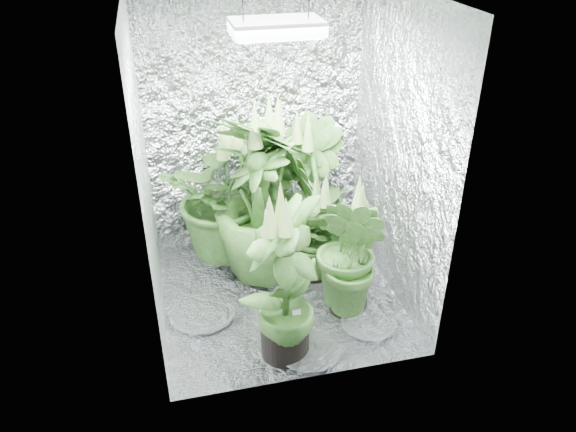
{
  "coord_description": "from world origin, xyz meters",
  "views": [
    {
      "loc": [
        -0.66,
        -3.08,
        2.47
      ],
      "look_at": [
        0.07,
        0.0,
        0.63
      ],
      "focal_mm": 35.0,
      "sensor_mm": 36.0,
      "label": 1
    }
  ],
  "objects_px": {
    "plant_c": "(309,195)",
    "plant_a": "(225,193)",
    "plant_d": "(263,199)",
    "plant_e": "(314,230)",
    "circulation_fan": "(355,256)",
    "grow_lamp": "(276,28)",
    "plant_g": "(351,254)",
    "plant_f": "(285,281)",
    "plant_b": "(269,192)"
  },
  "relations": [
    {
      "from": "grow_lamp",
      "to": "plant_c",
      "type": "height_order",
      "value": "grow_lamp"
    },
    {
      "from": "plant_a",
      "to": "plant_d",
      "type": "distance_m",
      "value": 0.41
    },
    {
      "from": "plant_c",
      "to": "grow_lamp",
      "type": "bearing_deg",
      "value": -127.57
    },
    {
      "from": "grow_lamp",
      "to": "circulation_fan",
      "type": "height_order",
      "value": "grow_lamp"
    },
    {
      "from": "plant_c",
      "to": "plant_f",
      "type": "relative_size",
      "value": 0.99
    },
    {
      "from": "plant_a",
      "to": "plant_g",
      "type": "distance_m",
      "value": 1.11
    },
    {
      "from": "circulation_fan",
      "to": "plant_c",
      "type": "bearing_deg",
      "value": 121.86
    },
    {
      "from": "grow_lamp",
      "to": "plant_e",
      "type": "height_order",
      "value": "grow_lamp"
    },
    {
      "from": "plant_g",
      "to": "plant_f",
      "type": "bearing_deg",
      "value": -148.18
    },
    {
      "from": "plant_b",
      "to": "circulation_fan",
      "type": "height_order",
      "value": "plant_b"
    },
    {
      "from": "plant_d",
      "to": "circulation_fan",
      "type": "height_order",
      "value": "plant_d"
    },
    {
      "from": "plant_a",
      "to": "plant_b",
      "type": "height_order",
      "value": "plant_a"
    },
    {
      "from": "plant_a",
      "to": "plant_d",
      "type": "bearing_deg",
      "value": -54.36
    },
    {
      "from": "plant_f",
      "to": "plant_g",
      "type": "bearing_deg",
      "value": 31.82
    },
    {
      "from": "plant_f",
      "to": "plant_e",
      "type": "bearing_deg",
      "value": 62.64
    },
    {
      "from": "circulation_fan",
      "to": "plant_g",
      "type": "bearing_deg",
      "value": -129.38
    },
    {
      "from": "plant_g",
      "to": "circulation_fan",
      "type": "height_order",
      "value": "plant_g"
    },
    {
      "from": "plant_c",
      "to": "plant_d",
      "type": "height_order",
      "value": "plant_d"
    },
    {
      "from": "plant_f",
      "to": "plant_a",
      "type": "bearing_deg",
      "value": 98.98
    },
    {
      "from": "plant_a",
      "to": "plant_e",
      "type": "height_order",
      "value": "plant_a"
    },
    {
      "from": "plant_a",
      "to": "circulation_fan",
      "type": "relative_size",
      "value": 3.29
    },
    {
      "from": "plant_b",
      "to": "plant_a",
      "type": "bearing_deg",
      "value": -174.92
    },
    {
      "from": "plant_d",
      "to": "grow_lamp",
      "type": "bearing_deg",
      "value": -81.57
    },
    {
      "from": "plant_c",
      "to": "plant_e",
      "type": "xyz_separation_m",
      "value": [
        -0.02,
        -0.24,
        -0.16
      ]
    },
    {
      "from": "grow_lamp",
      "to": "plant_f",
      "type": "distance_m",
      "value": 1.4
    },
    {
      "from": "grow_lamp",
      "to": "plant_g",
      "type": "xyz_separation_m",
      "value": [
        0.42,
        -0.25,
        -1.38
      ]
    },
    {
      "from": "grow_lamp",
      "to": "plant_c",
      "type": "bearing_deg",
      "value": 52.43
    },
    {
      "from": "plant_e",
      "to": "plant_f",
      "type": "xyz_separation_m",
      "value": [
        -0.39,
        -0.75,
        0.16
      ]
    },
    {
      "from": "plant_d",
      "to": "plant_e",
      "type": "height_order",
      "value": "plant_d"
    },
    {
      "from": "grow_lamp",
      "to": "plant_d",
      "type": "bearing_deg",
      "value": 98.43
    },
    {
      "from": "plant_a",
      "to": "plant_d",
      "type": "relative_size",
      "value": 0.84
    },
    {
      "from": "plant_d",
      "to": "plant_e",
      "type": "relative_size",
      "value": 1.62
    },
    {
      "from": "plant_c",
      "to": "plant_a",
      "type": "bearing_deg",
      "value": 162.34
    },
    {
      "from": "grow_lamp",
      "to": "plant_f",
      "type": "relative_size",
      "value": 0.42
    },
    {
      "from": "plant_e",
      "to": "plant_d",
      "type": "bearing_deg",
      "value": 163.01
    },
    {
      "from": "grow_lamp",
      "to": "plant_g",
      "type": "distance_m",
      "value": 1.47
    },
    {
      "from": "plant_d",
      "to": "plant_e",
      "type": "distance_m",
      "value": 0.43
    },
    {
      "from": "grow_lamp",
      "to": "plant_e",
      "type": "bearing_deg",
      "value": 31.45
    },
    {
      "from": "plant_d",
      "to": "plant_f",
      "type": "height_order",
      "value": "plant_d"
    },
    {
      "from": "plant_b",
      "to": "plant_c",
      "type": "relative_size",
      "value": 0.91
    },
    {
      "from": "plant_e",
      "to": "plant_f",
      "type": "relative_size",
      "value": 0.7
    },
    {
      "from": "plant_b",
      "to": "plant_c",
      "type": "height_order",
      "value": "plant_c"
    },
    {
      "from": "plant_a",
      "to": "plant_g",
      "type": "bearing_deg",
      "value": -50.96
    },
    {
      "from": "plant_a",
      "to": "plant_b",
      "type": "bearing_deg",
      "value": 5.08
    },
    {
      "from": "plant_e",
      "to": "plant_f",
      "type": "height_order",
      "value": "plant_f"
    },
    {
      "from": "plant_g",
      "to": "plant_d",
      "type": "bearing_deg",
      "value": 130.93
    },
    {
      "from": "circulation_fan",
      "to": "plant_a",
      "type": "bearing_deg",
      "value": 138.19
    },
    {
      "from": "plant_b",
      "to": "plant_f",
      "type": "height_order",
      "value": "plant_f"
    },
    {
      "from": "plant_e",
      "to": "circulation_fan",
      "type": "height_order",
      "value": "plant_e"
    },
    {
      "from": "plant_f",
      "to": "plant_g",
      "type": "height_order",
      "value": "plant_f"
    }
  ]
}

